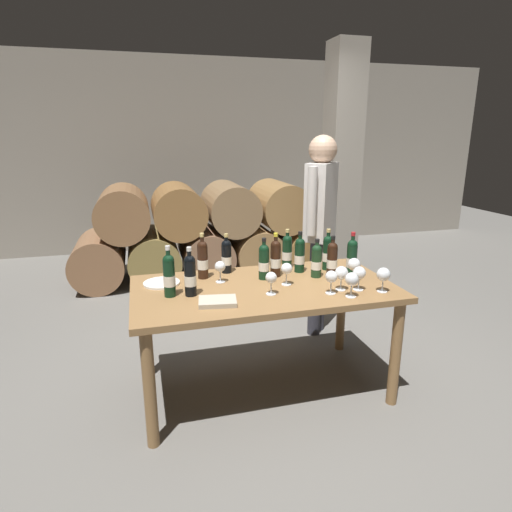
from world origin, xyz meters
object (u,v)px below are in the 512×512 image
object	(u,v)px
wine_bottle_8	(317,260)
wine_glass_4	(359,274)
wine_bottle_6	(226,256)
wine_glass_5	(287,269)
wine_glass_0	(352,280)
wine_bottle_0	(190,275)
wine_glass_7	(220,267)
wine_bottle_2	(300,255)
wine_bottle_3	(169,275)
wine_bottle_5	(203,259)
wine_glass_6	(354,265)
wine_bottle_10	(332,259)
wine_bottle_4	(276,258)
sommelier_presenting	(320,217)
wine_bottle_1	(328,252)
wine_glass_8	(383,275)
wine_glass_2	(331,277)
dining_table	(264,299)
wine_bottle_7	(264,261)
serving_plate	(162,283)
wine_bottle_9	(352,257)
wine_glass_1	(341,273)
wine_bottle_11	(287,251)
tasting_notebook	(218,302)

from	to	relation	value
wine_bottle_8	wine_glass_4	bearing A→B (deg)	-63.50
wine_bottle_6	wine_glass_5	distance (m)	0.49
wine_glass_0	wine_glass_5	xyz separation A→B (m)	(-0.31, 0.31, -0.00)
wine_bottle_0	wine_glass_7	size ratio (longest dim) A/B	2.10
wine_bottle_2	wine_bottle_3	size ratio (longest dim) A/B	0.93
wine_bottle_0	wine_bottle_3	bearing A→B (deg)	170.84
wine_bottle_0	wine_bottle_5	world-z (taller)	wine_bottle_5
wine_glass_6	wine_bottle_10	bearing A→B (deg)	125.13
wine_bottle_0	wine_glass_6	bearing A→B (deg)	-0.89
wine_bottle_8	wine_bottle_4	bearing A→B (deg)	161.49
wine_bottle_0	wine_bottle_5	distance (m)	0.33
wine_bottle_8	sommelier_presenting	distance (m)	0.75
sommelier_presenting	wine_glass_5	bearing A→B (deg)	-126.20
wine_bottle_1	wine_glass_8	world-z (taller)	wine_bottle_1
wine_glass_2	wine_glass_6	bearing A→B (deg)	36.10
dining_table	wine_glass_0	world-z (taller)	wine_glass_0
wine_bottle_3	wine_bottle_7	world-z (taller)	wine_bottle_3
dining_table	wine_bottle_6	size ratio (longest dim) A/B	5.98
serving_plate	wine_glass_7	bearing A→B (deg)	-9.57
wine_glass_2	wine_bottle_9	bearing A→B (deg)	44.94
wine_glass_0	wine_bottle_8	bearing A→B (deg)	97.58
wine_glass_1	wine_glass_8	distance (m)	0.26
wine_bottle_4	wine_bottle_1	bearing A→B (deg)	7.04
wine_bottle_2	wine_bottle_10	bearing A→B (deg)	-38.96
wine_glass_5	serving_plate	world-z (taller)	wine_glass_5
wine_bottle_11	wine_glass_2	xyz separation A→B (m)	(0.08, -0.59, -0.02)
wine_bottle_1	wine_glass_1	xyz separation A→B (m)	(-0.10, -0.43, -0.02)
wine_bottle_1	wine_bottle_4	bearing A→B (deg)	-172.96
wine_bottle_8	wine_bottle_9	world-z (taller)	wine_bottle_9
dining_table	wine_bottle_5	world-z (taller)	wine_bottle_5
wine_glass_8	wine_bottle_0	bearing A→B (deg)	167.71
wine_glass_1	wine_glass_4	bearing A→B (deg)	-15.73
wine_glass_0	serving_plate	xyz separation A→B (m)	(-1.10, 0.54, -0.10)
wine_glass_6	sommelier_presenting	distance (m)	0.83
wine_glass_2	wine_glass_5	distance (m)	0.31
wine_glass_1	wine_bottle_5	bearing A→B (deg)	150.06
dining_table	wine_glass_0	xyz separation A→B (m)	(0.46, -0.33, 0.20)
wine_glass_1	tasting_notebook	xyz separation A→B (m)	(-0.80, -0.02, -0.10)
wine_bottle_0	wine_glass_7	xyz separation A→B (m)	(0.22, 0.19, -0.03)
wine_bottle_7	wine_glass_4	distance (m)	0.64
wine_bottle_6	wine_glass_8	bearing A→B (deg)	-36.71
wine_glass_1	wine_glass_6	size ratio (longest dim) A/B	0.99
wine_bottle_10	wine_glass_6	xyz separation A→B (m)	(0.10, -0.14, -0.01)
wine_glass_2	sommelier_presenting	distance (m)	1.07
wine_glass_8	tasting_notebook	world-z (taller)	wine_glass_8
wine_bottle_11	wine_glass_1	distance (m)	0.57
wine_glass_2	wine_bottle_3	bearing A→B (deg)	167.25
wine_bottle_1	wine_bottle_3	distance (m)	1.18
wine_bottle_6	wine_glass_0	world-z (taller)	wine_bottle_6
wine_bottle_7	wine_glass_4	xyz separation A→B (m)	(0.52, -0.37, -0.02)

